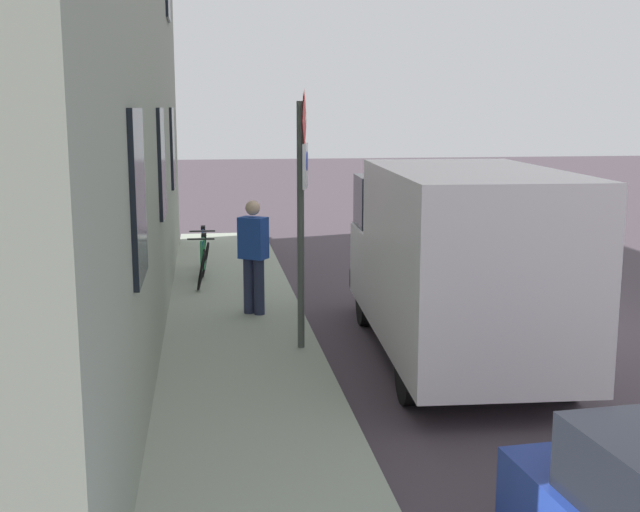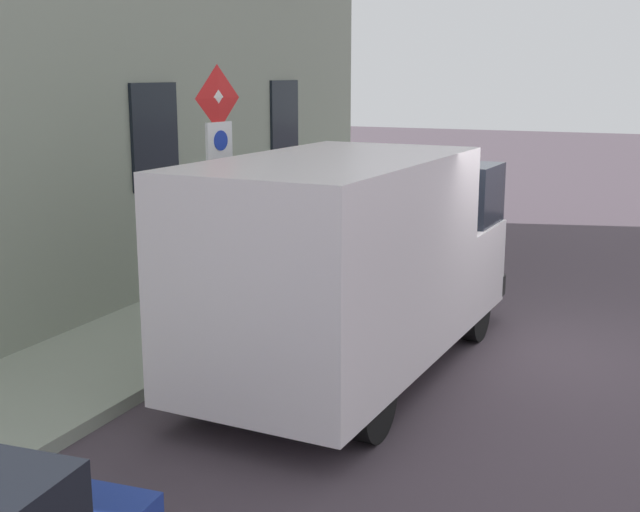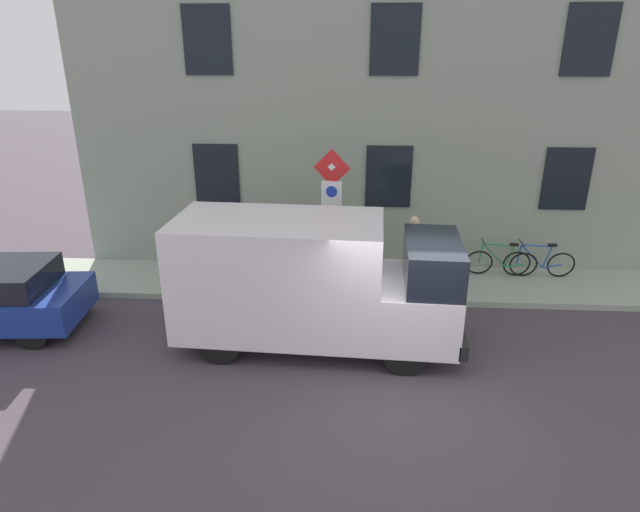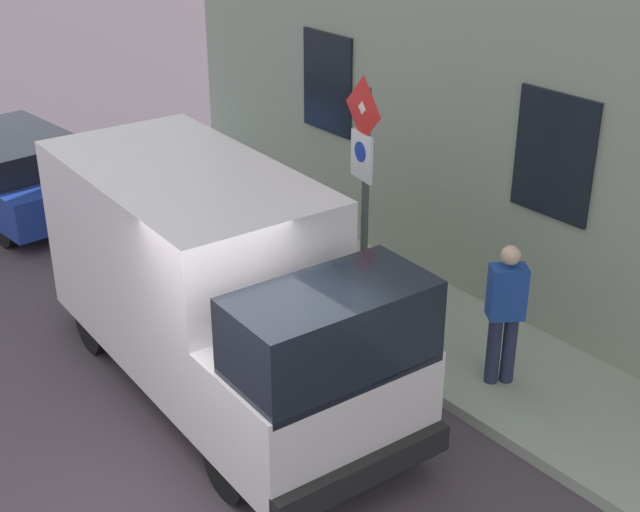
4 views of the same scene
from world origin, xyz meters
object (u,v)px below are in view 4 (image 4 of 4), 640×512
at_px(delivery_van, 214,282).
at_px(pedestrian, 505,310).
at_px(parked_hatchback, 12,170).
at_px(sign_post_stacked, 363,173).

xyz_separation_m(delivery_van, pedestrian, (2.44, -2.15, -0.26)).
relative_size(parked_hatchback, pedestrian, 2.40).
distance_m(sign_post_stacked, delivery_van, 2.15).
height_order(delivery_van, pedestrian, delivery_van).
bearing_deg(delivery_van, parked_hatchback, -178.36).
bearing_deg(sign_post_stacked, delivery_van, 170.77).
xyz_separation_m(delivery_van, parked_hatchback, (0.15, 6.61, -0.60)).
distance_m(parked_hatchback, pedestrian, 9.06).
xyz_separation_m(sign_post_stacked, parked_hatchback, (-1.76, 6.92, -1.55)).
bearing_deg(sign_post_stacked, pedestrian, -73.87).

